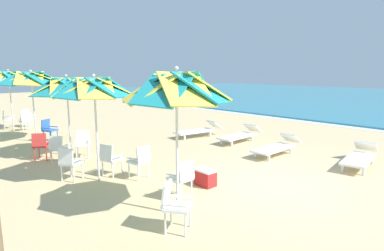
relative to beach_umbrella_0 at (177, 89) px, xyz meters
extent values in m
plane|color=#D3B784|center=(0.43, 2.73, -2.41)|extent=(80.00, 80.00, 0.00)
cylinder|color=silver|center=(0.00, 0.00, -1.28)|extent=(0.05, 0.05, 2.25)
cube|color=teal|center=(0.45, 0.19, 0.04)|extent=(1.12, 1.05, 0.58)
cube|color=#EFDB4C|center=(0.19, 0.45, 0.04)|extent=(1.07, 1.07, 0.58)
cube|color=teal|center=(-0.19, 0.45, 0.04)|extent=(1.05, 1.12, 0.58)
cube|color=#EFDB4C|center=(-0.45, 0.19, 0.04)|extent=(1.07, 1.07, 0.58)
cube|color=teal|center=(-0.45, -0.19, 0.04)|extent=(1.12, 1.05, 0.58)
cube|color=#EFDB4C|center=(-0.19, -0.45, 0.04)|extent=(1.07, 1.07, 0.58)
cube|color=teal|center=(0.19, -0.45, 0.04)|extent=(1.05, 1.12, 0.58)
cube|color=#EFDB4C|center=(0.45, -0.19, 0.04)|extent=(1.07, 1.07, 0.58)
sphere|color=silver|center=(0.00, 0.00, 0.37)|extent=(0.08, 0.08, 0.08)
cube|color=white|center=(0.49, -0.41, -1.97)|extent=(0.61, 0.61, 0.05)
cube|color=white|center=(0.33, -0.53, -1.74)|extent=(0.32, 0.40, 0.40)
cube|color=white|center=(0.38, -0.25, -1.86)|extent=(0.35, 0.26, 0.03)
cube|color=white|center=(0.61, -0.58, -1.86)|extent=(0.35, 0.26, 0.03)
cylinder|color=white|center=(0.54, -0.17, -2.20)|extent=(0.04, 0.04, 0.41)
cylinder|color=white|center=(0.74, -0.46, -2.20)|extent=(0.04, 0.04, 0.41)
cylinder|color=white|center=(0.25, -0.37, -2.20)|extent=(0.04, 0.04, 0.41)
cylinder|color=white|center=(0.45, -0.66, -2.20)|extent=(0.04, 0.04, 0.41)
cube|color=white|center=(-0.56, 0.55, -1.97)|extent=(0.46, 0.46, 0.05)
cube|color=white|center=(-0.36, 0.56, -1.74)|extent=(0.11, 0.42, 0.40)
cube|color=white|center=(-0.55, 0.35, -1.86)|extent=(0.40, 0.06, 0.03)
cube|color=white|center=(-0.57, 0.75, -1.86)|extent=(0.40, 0.06, 0.03)
cylinder|color=white|center=(-0.73, 0.37, -2.20)|extent=(0.04, 0.04, 0.41)
cylinder|color=white|center=(-0.74, 0.72, -2.20)|extent=(0.04, 0.04, 0.41)
cylinder|color=white|center=(-0.38, 0.38, -2.20)|extent=(0.04, 0.04, 0.41)
cylinder|color=white|center=(-0.39, 0.74, -2.20)|extent=(0.04, 0.04, 0.41)
cylinder|color=silver|center=(-2.79, -0.23, -1.30)|extent=(0.05, 0.05, 2.21)
cube|color=teal|center=(-2.34, -0.04, -0.06)|extent=(1.13, 1.05, 0.49)
cube|color=#EFDB4C|center=(-2.61, 0.22, -0.06)|extent=(1.06, 1.10, 0.49)
cube|color=teal|center=(-2.98, 0.22, -0.06)|extent=(1.05, 1.13, 0.49)
cube|color=#EFDB4C|center=(-3.24, -0.04, -0.06)|extent=(1.10, 1.06, 0.49)
cube|color=teal|center=(-3.24, -0.41, -0.06)|extent=(1.13, 1.05, 0.49)
cube|color=#EFDB4C|center=(-2.98, -0.67, -0.06)|extent=(1.06, 1.10, 0.49)
cube|color=teal|center=(-2.61, -0.67, -0.06)|extent=(1.05, 1.13, 0.49)
cube|color=#EFDB4C|center=(-2.34, -0.41, -0.06)|extent=(1.10, 1.06, 0.49)
sphere|color=silver|center=(-2.79, -0.23, 0.22)|extent=(0.08, 0.08, 0.08)
cube|color=white|center=(-2.93, 0.23, -1.97)|extent=(0.55, 0.55, 0.05)
cube|color=white|center=(-2.87, 0.04, -1.74)|extent=(0.43, 0.22, 0.40)
cube|color=white|center=(-3.12, 0.17, -1.86)|extent=(0.16, 0.39, 0.03)
cube|color=white|center=(-2.74, 0.29, -1.86)|extent=(0.16, 0.39, 0.03)
cylinder|color=white|center=(-3.15, 0.35, -2.20)|extent=(0.04, 0.04, 0.41)
cylinder|color=white|center=(-2.81, 0.45, -2.20)|extent=(0.04, 0.04, 0.41)
cylinder|color=white|center=(-3.05, 0.01, -2.20)|extent=(0.04, 0.04, 0.41)
cylinder|color=white|center=(-2.71, 0.12, -2.20)|extent=(0.04, 0.04, 0.41)
cube|color=white|center=(-2.27, 0.62, -1.97)|extent=(0.49, 0.49, 0.05)
cube|color=white|center=(-2.07, 0.65, -1.74)|extent=(0.15, 0.43, 0.40)
cube|color=white|center=(-2.24, 0.42, -1.86)|extent=(0.40, 0.09, 0.03)
cube|color=white|center=(-2.29, 0.82, -1.86)|extent=(0.40, 0.09, 0.03)
cylinder|color=white|center=(-2.42, 0.42, -2.20)|extent=(0.04, 0.04, 0.41)
cylinder|color=white|center=(-2.46, 0.77, -2.20)|extent=(0.04, 0.04, 0.41)
cylinder|color=white|center=(-2.07, 0.47, -2.20)|extent=(0.04, 0.04, 0.41)
cylinder|color=white|center=(-2.11, 0.82, -2.20)|extent=(0.04, 0.04, 0.41)
cube|color=white|center=(-3.29, -0.70, -1.97)|extent=(0.60, 0.60, 0.05)
cube|color=white|center=(-3.19, -0.87, -1.74)|extent=(0.41, 0.29, 0.40)
cube|color=white|center=(-3.47, -0.80, -1.86)|extent=(0.23, 0.36, 0.03)
cube|color=white|center=(-3.12, -0.60, -1.86)|extent=(0.23, 0.36, 0.03)
cylinder|color=white|center=(-3.53, -0.63, -2.20)|extent=(0.04, 0.04, 0.41)
cylinder|color=white|center=(-3.23, -0.46, -2.20)|extent=(0.04, 0.04, 0.41)
cylinder|color=white|center=(-3.36, -0.94, -2.20)|extent=(0.04, 0.04, 0.41)
cylinder|color=white|center=(-3.05, -0.76, -2.20)|extent=(0.04, 0.04, 0.41)
cylinder|color=silver|center=(-5.58, 0.21, -1.37)|extent=(0.05, 0.05, 2.07)
cube|color=teal|center=(-5.07, 0.42, -0.15)|extent=(1.26, 1.21, 0.55)
cube|color=#EFDB4C|center=(-5.37, 0.72, -0.15)|extent=(1.20, 1.27, 0.55)
cube|color=teal|center=(-5.80, 0.72, -0.15)|extent=(1.21, 1.26, 0.55)
cube|color=#EFDB4C|center=(-6.10, 0.42, -0.15)|extent=(1.27, 1.20, 0.55)
cube|color=teal|center=(-6.10, 0.00, -0.15)|extent=(1.26, 1.21, 0.55)
cube|color=#EFDB4C|center=(-5.80, -0.31, -0.15)|extent=(1.20, 1.27, 0.55)
cube|color=teal|center=(-5.37, -0.31, -0.15)|extent=(1.21, 1.26, 0.55)
cube|color=#EFDB4C|center=(-5.07, 0.00, -0.15)|extent=(1.27, 1.20, 0.55)
sphere|color=silver|center=(-5.58, 0.21, 0.18)|extent=(0.08, 0.08, 0.08)
cube|color=white|center=(-5.00, -0.35, -1.97)|extent=(0.62, 0.62, 0.05)
cube|color=white|center=(-4.87, -0.51, -1.74)|extent=(0.39, 0.33, 0.40)
cube|color=white|center=(-5.15, -0.47, -1.86)|extent=(0.27, 0.34, 0.03)
cube|color=white|center=(-4.84, -0.23, -1.86)|extent=(0.27, 0.34, 0.03)
cylinder|color=white|center=(-5.24, -0.32, -2.20)|extent=(0.04, 0.04, 0.41)
cylinder|color=white|center=(-4.96, -0.10, -2.20)|extent=(0.04, 0.04, 0.41)
cylinder|color=white|center=(-5.03, -0.60, -2.20)|extent=(0.04, 0.04, 0.41)
cylinder|color=white|center=(-4.75, -0.38, -2.20)|extent=(0.04, 0.04, 0.41)
cube|color=red|center=(-5.77, -0.61, -1.97)|extent=(0.62, 0.62, 0.05)
cube|color=red|center=(-5.61, -0.73, -1.74)|extent=(0.33, 0.39, 0.40)
cube|color=red|center=(-5.89, -0.77, -1.86)|extent=(0.33, 0.28, 0.03)
cube|color=red|center=(-5.64, -0.45, -1.86)|extent=(0.33, 0.28, 0.03)
cylinder|color=red|center=(-6.01, -0.64, -2.20)|extent=(0.04, 0.04, 0.41)
cylinder|color=red|center=(-5.79, -0.36, -2.20)|extent=(0.04, 0.04, 0.41)
cylinder|color=red|center=(-5.74, -0.86, -2.20)|extent=(0.04, 0.04, 0.41)
cylinder|color=red|center=(-5.52, -0.58, -2.20)|extent=(0.04, 0.04, 0.41)
cube|color=white|center=(-5.09, 0.39, -1.97)|extent=(0.60, 0.60, 0.05)
cube|color=white|center=(-5.26, 0.49, -1.74)|extent=(0.29, 0.41, 0.40)
cube|color=white|center=(-4.99, 0.56, -1.86)|extent=(0.36, 0.23, 0.03)
cube|color=white|center=(-5.19, 0.22, -1.86)|extent=(0.36, 0.23, 0.03)
cylinder|color=white|center=(-4.85, 0.45, -2.20)|extent=(0.04, 0.04, 0.41)
cylinder|color=white|center=(-5.03, 0.15, -2.20)|extent=(0.04, 0.04, 0.41)
cylinder|color=white|center=(-5.15, 0.63, -2.20)|extent=(0.04, 0.04, 0.41)
cylinder|color=white|center=(-5.33, 0.33, -2.20)|extent=(0.04, 0.04, 0.41)
cylinder|color=silver|center=(-8.54, 0.04, -1.25)|extent=(0.05, 0.05, 2.32)
cube|color=teal|center=(-8.01, 0.26, 0.05)|extent=(1.35, 1.23, 0.53)
cube|color=#EFDB4C|center=(-8.32, 0.57, 0.05)|extent=(1.25, 1.30, 0.53)
cube|color=teal|center=(-8.75, 0.57, 0.05)|extent=(1.23, 1.35, 0.53)
cube|color=#EFDB4C|center=(-9.06, 0.26, 0.05)|extent=(1.30, 1.25, 0.53)
cube|color=teal|center=(-9.06, -0.17, 0.05)|extent=(1.35, 1.23, 0.53)
cube|color=#EFDB4C|center=(-8.75, -0.48, 0.05)|extent=(1.25, 1.30, 0.53)
cube|color=teal|center=(-8.32, -0.48, 0.05)|extent=(1.23, 1.35, 0.53)
cube|color=#EFDB4C|center=(-8.01, -0.17, 0.05)|extent=(1.30, 1.25, 0.53)
sphere|color=silver|center=(-8.54, 0.04, 0.33)|extent=(0.08, 0.08, 0.08)
cube|color=blue|center=(-8.23, 0.48, -1.97)|extent=(0.60, 0.60, 0.05)
cube|color=blue|center=(-8.40, 0.38, -1.74)|extent=(0.29, 0.41, 0.40)
cube|color=blue|center=(-8.33, 0.66, -1.86)|extent=(0.36, 0.23, 0.03)
cube|color=blue|center=(-8.13, 0.31, -1.86)|extent=(0.36, 0.23, 0.03)
cylinder|color=blue|center=(-8.16, 0.72, -2.20)|extent=(0.04, 0.04, 0.41)
cylinder|color=blue|center=(-7.99, 0.42, -2.20)|extent=(0.04, 0.04, 0.41)
cylinder|color=blue|center=(-8.47, 0.55, -2.20)|extent=(0.04, 0.04, 0.41)
cylinder|color=blue|center=(-8.29, 0.24, -2.20)|extent=(0.04, 0.04, 0.41)
cylinder|color=silver|center=(-11.62, 0.00, -1.27)|extent=(0.05, 0.05, 2.27)
cube|color=teal|center=(-11.14, 0.20, 0.04)|extent=(1.18, 1.10, 0.57)
cube|color=#EFDB4C|center=(-11.42, 0.47, 0.04)|extent=(1.12, 1.13, 0.57)
cube|color=teal|center=(-11.81, 0.47, 0.04)|extent=(1.10, 1.18, 0.57)
cube|color=#EFDB4C|center=(-12.09, 0.20, 0.04)|extent=(1.13, 1.12, 0.57)
cube|color=teal|center=(-12.09, -0.19, 0.04)|extent=(1.18, 1.10, 0.57)
cube|color=#EFDB4C|center=(-11.14, -0.19, 0.04)|extent=(1.13, 1.12, 0.57)
sphere|color=silver|center=(-11.62, 0.00, 0.36)|extent=(0.08, 0.08, 0.08)
cube|color=white|center=(-11.33, 0.44, -1.97)|extent=(0.44, 0.44, 0.05)
cube|color=white|center=(-11.13, 0.44, -1.74)|extent=(0.10, 0.42, 0.40)
cube|color=white|center=(-11.33, 0.24, -1.86)|extent=(0.40, 0.04, 0.03)
cube|color=white|center=(-11.34, 0.64, -1.86)|extent=(0.40, 0.04, 0.03)
cylinder|color=white|center=(-11.51, 0.26, -2.20)|extent=(0.04, 0.04, 0.41)
cylinder|color=white|center=(-11.51, 0.61, -2.20)|extent=(0.04, 0.04, 0.41)
cylinder|color=white|center=(-11.15, 0.27, -2.20)|extent=(0.04, 0.04, 0.41)
cylinder|color=white|center=(-11.16, 0.62, -2.20)|extent=(0.04, 0.04, 0.41)
cube|color=white|center=(-12.24, 0.77, -1.97)|extent=(0.52, 0.52, 0.05)
cube|color=white|center=(-12.44, 0.73, -1.74)|extent=(0.17, 0.43, 0.40)
cube|color=white|center=(-12.28, 0.97, -1.86)|extent=(0.40, 0.12, 0.03)
cube|color=white|center=(-12.21, 0.58, -1.86)|extent=(0.40, 0.12, 0.03)
cylinder|color=white|center=(-12.11, 0.98, -2.20)|extent=(0.04, 0.04, 0.41)
cylinder|color=white|center=(-12.04, 0.63, -2.20)|extent=(0.04, 0.04, 0.41)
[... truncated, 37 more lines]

